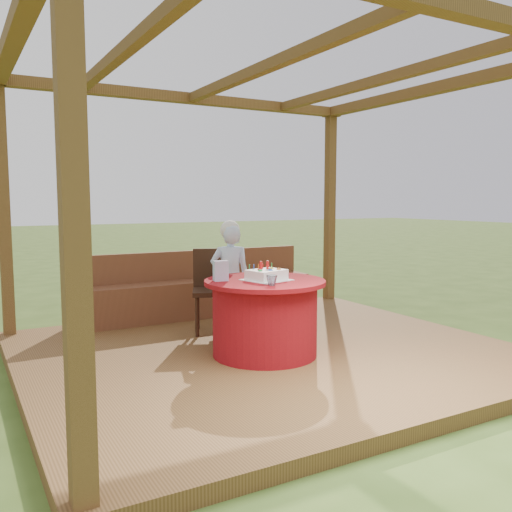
{
  "coord_description": "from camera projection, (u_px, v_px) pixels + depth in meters",
  "views": [
    {
      "loc": [
        -2.61,
        -4.4,
        1.56
      ],
      "look_at": [
        0.0,
        0.25,
        1.0
      ],
      "focal_mm": 38.0,
      "sensor_mm": 36.0,
      "label": 1
    }
  ],
  "objects": [
    {
      "name": "ground",
      "position": [
        269.0,
        361.0,
        5.25
      ],
      "size": [
        60.0,
        60.0,
        0.0
      ],
      "primitive_type": "plane",
      "color": "#39541C",
      "rests_on": "ground"
    },
    {
      "name": "deck",
      "position": [
        269.0,
        355.0,
        5.24
      ],
      "size": [
        4.5,
        4.0,
        0.12
      ],
      "primitive_type": "cube",
      "color": "brown",
      "rests_on": "ground"
    },
    {
      "name": "pergola",
      "position": [
        269.0,
        107.0,
        4.99
      ],
      "size": [
        4.5,
        4.0,
        2.72
      ],
      "color": "brown",
      "rests_on": "deck"
    },
    {
      "name": "bench",
      "position": [
        198.0,
        295.0,
        6.7
      ],
      "size": [
        3.0,
        0.42,
        0.8
      ],
      "color": "brown",
      "rests_on": "deck"
    },
    {
      "name": "table",
      "position": [
        265.0,
        317.0,
        5.0
      ],
      "size": [
        1.11,
        1.11,
        0.7
      ],
      "color": "maroon",
      "rests_on": "deck"
    },
    {
      "name": "chair",
      "position": [
        214.0,
        285.0,
        5.91
      ],
      "size": [
        0.59,
        0.59,
        0.9
      ],
      "color": "#321B0F",
      "rests_on": "deck"
    },
    {
      "name": "elderly_woman",
      "position": [
        230.0,
        276.0,
        5.83
      ],
      "size": [
        0.5,
        0.43,
        1.22
      ],
      "color": "#A2C6F0",
      "rests_on": "deck"
    },
    {
      "name": "birthday_cake",
      "position": [
        267.0,
        275.0,
        4.93
      ],
      "size": [
        0.44,
        0.44,
        0.17
      ],
      "color": "white",
      "rests_on": "table"
    },
    {
      "name": "gift_bag",
      "position": [
        221.0,
        271.0,
        4.89
      ],
      "size": [
        0.14,
        0.11,
        0.18
      ],
      "primitive_type": "cube",
      "rotation": [
        0.0,
        0.0,
        -0.2
      ],
      "color": "#D086B1",
      "rests_on": "table"
    },
    {
      "name": "drinking_glass",
      "position": [
        272.0,
        280.0,
        4.64
      ],
      "size": [
        0.13,
        0.13,
        0.09
      ],
      "primitive_type": "imported",
      "rotation": [
        0.0,
        0.0,
        0.41
      ],
      "color": "white",
      "rests_on": "table"
    }
  ]
}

